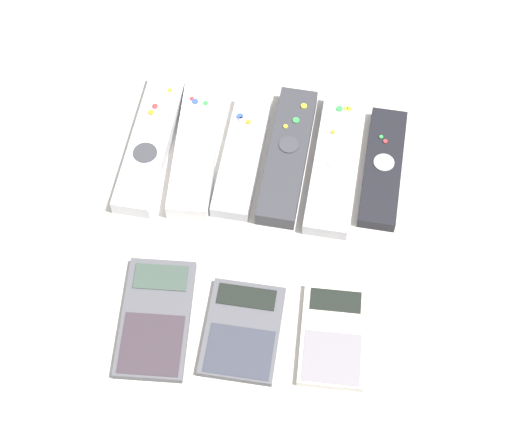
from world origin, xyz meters
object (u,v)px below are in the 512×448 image
calculator_1 (245,331)px  calculator_2 (333,336)px  remote_4 (335,163)px  remote_0 (151,143)px  remote_5 (383,168)px  remote_3 (287,156)px  calculator_0 (156,318)px  remote_1 (196,149)px  remote_2 (242,156)px

calculator_1 → calculator_2: same height
calculator_2 → remote_4: bearing=92.9°
remote_0 → remote_5: (0.31, -0.00, -0.00)m
remote_3 → calculator_0: 0.28m
remote_1 → calculator_1: (0.09, -0.25, -0.01)m
remote_1 → calculator_1: bearing=-70.8°
calculator_0 → remote_5: bearing=40.9°
remote_4 → remote_3: bearing=179.9°
remote_0 → remote_1: (0.06, -0.00, 0.00)m
remote_2 → remote_5: 0.19m
remote_0 → remote_4: size_ratio=1.01×
remote_3 → calculator_1: (-0.03, -0.25, -0.01)m
remote_4 → remote_2: bearing=-175.8°
calculator_1 → remote_4: bearing=72.1°
remote_4 → calculator_0: (-0.20, -0.24, -0.00)m
remote_0 → remote_3: size_ratio=1.05×
remote_4 → remote_1: bearing=-176.9°
calculator_0 → calculator_1: (0.11, -0.00, -0.00)m
calculator_2 → remote_1: bearing=128.9°
remote_0 → calculator_1: (0.16, -0.25, -0.01)m
remote_2 → remote_1: bearing=-179.1°
remote_3 → calculator_2: bearing=-68.7°
remote_1 → remote_5: (0.25, 0.00, -0.00)m
remote_5 → calculator_1: (-0.15, -0.25, -0.00)m
remote_0 → remote_2: (0.12, -0.01, -0.00)m
remote_3 → calculator_0: size_ratio=1.35×
remote_5 → remote_3: bearing=-177.8°
remote_3 → calculator_2: (0.08, -0.24, -0.01)m
calculator_1 → remote_5: bearing=60.6°
remote_1 → remote_2: bearing=-4.3°
remote_1 → calculator_0: 0.24m
remote_2 → remote_4: size_ratio=0.87×
calculator_0 → calculator_2: same height
remote_0 → remote_1: remote_1 is taller
remote_4 → calculator_0: remote_4 is taller
remote_2 → remote_4: remote_4 is taller
remote_3 → remote_4: size_ratio=0.97×
calculator_0 → calculator_1: bearing=-4.4°
remote_0 → calculator_0: size_ratio=1.42×
remote_5 → calculator_0: bearing=-133.4°
remote_3 → calculator_0: remote_3 is taller
remote_4 → calculator_2: size_ratio=1.71×
remote_4 → calculator_2: remote_4 is taller
calculator_1 → calculator_0: bearing=-179.8°
remote_1 → remote_2: size_ratio=1.09×
remote_4 → remote_5: 0.06m
remote_1 → remote_0: bearing=175.4°
remote_2 → calculator_2: 0.28m
remote_3 → remote_1: bearing=-175.1°
remote_0 → calculator_2: remote_0 is taller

